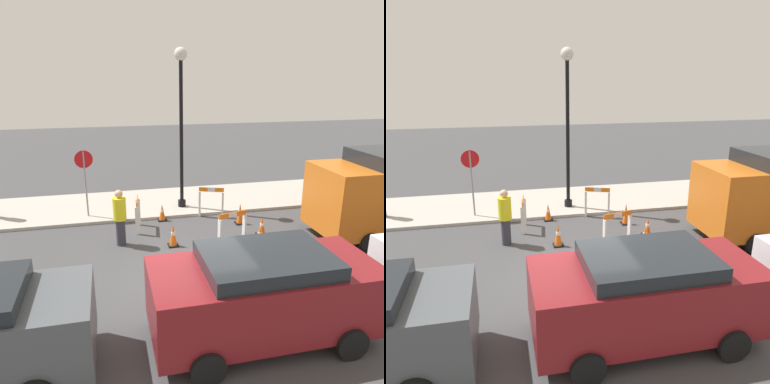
# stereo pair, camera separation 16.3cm
# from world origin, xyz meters

# --- Properties ---
(ground_plane) EXTENTS (60.00, 60.00, 0.00)m
(ground_plane) POSITION_xyz_m (0.00, 0.00, 0.00)
(ground_plane) COLOR #424244
(sidewalk_slab) EXTENTS (18.00, 3.33, 0.11)m
(sidewalk_slab) POSITION_xyz_m (0.00, 6.17, 0.05)
(sidewalk_slab) COLOR #ADA89E
(sidewalk_slab) RESTS_ON ground_plane
(streetlamp_post) EXTENTS (0.44, 0.44, 5.58)m
(streetlamp_post) POSITION_xyz_m (0.96, 5.39, 3.67)
(streetlamp_post) COLOR black
(streetlamp_post) RESTS_ON sidewalk_slab
(stop_sign) EXTENTS (0.60, 0.08, 2.30)m
(stop_sign) POSITION_xyz_m (-2.41, 5.14, 1.65)
(stop_sign) COLOR gray
(stop_sign) RESTS_ON sidewalk_slab
(barricade_0) EXTENTS (0.92, 0.37, 1.03)m
(barricade_0) POSITION_xyz_m (1.77, 1.98, 0.57)
(barricade_0) COLOR white
(barricade_0) RESTS_ON ground_plane
(barricade_1) EXTENTS (0.86, 0.42, 1.08)m
(barricade_1) POSITION_xyz_m (1.80, 4.35, 0.58)
(barricade_1) COLOR white
(barricade_1) RESTS_ON ground_plane
(barricade_2) EXTENTS (0.23, 0.86, 1.05)m
(barricade_2) POSITION_xyz_m (-0.80, 3.78, 0.57)
(barricade_2) COLOR white
(barricade_2) RESTS_ON ground_plane
(traffic_cone_0) EXTENTS (0.30, 0.30, 0.59)m
(traffic_cone_0) POSITION_xyz_m (2.92, 2.48, 0.28)
(traffic_cone_0) COLOR black
(traffic_cone_0) RESTS_ON ground_plane
(traffic_cone_1) EXTENTS (0.30, 0.30, 0.68)m
(traffic_cone_1) POSITION_xyz_m (0.08, 2.33, 0.33)
(traffic_cone_1) COLOR black
(traffic_cone_1) RESTS_ON ground_plane
(traffic_cone_2) EXTENTS (0.30, 0.30, 0.46)m
(traffic_cone_2) POSITION_xyz_m (2.65, 2.03, 0.22)
(traffic_cone_2) COLOR black
(traffic_cone_2) RESTS_ON ground_plane
(traffic_cone_3) EXTENTS (0.30, 0.30, 0.71)m
(traffic_cone_3) POSITION_xyz_m (2.57, 3.52, 0.34)
(traffic_cone_3) COLOR black
(traffic_cone_3) RESTS_ON ground_plane
(traffic_cone_4) EXTENTS (0.30, 0.30, 0.59)m
(traffic_cone_4) POSITION_xyz_m (0.07, 4.40, 0.28)
(traffic_cone_4) COLOR black
(traffic_cone_4) RESTS_ON ground_plane
(person_worker) EXTENTS (0.49, 0.49, 1.69)m
(person_worker) POSITION_xyz_m (-1.39, 2.75, 0.90)
(person_worker) COLOR #33333D
(person_worker) RESTS_ON ground_plane
(parked_car_1) EXTENTS (4.19, 1.98, 1.76)m
(parked_car_1) POSITION_xyz_m (1.02, -1.97, 0.99)
(parked_car_1) COLOR maroon
(parked_car_1) RESTS_ON ground_plane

